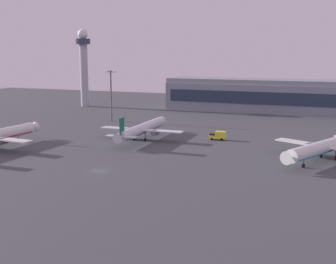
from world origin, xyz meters
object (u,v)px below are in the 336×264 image
object	(u,v)px
control_tower	(84,62)
airplane_far_stand	(326,147)
airplane_taxiway_distant	(142,129)
fuel_truck	(1,131)
catering_truck	(218,135)
apron_light_west	(111,92)

from	to	relation	value
control_tower	airplane_far_stand	world-z (taller)	control_tower
airplane_taxiway_distant	fuel_truck	xyz separation A→B (m)	(-53.52, -9.69, -2.41)
airplane_far_stand	fuel_truck	bearing A→B (deg)	25.81
airplane_far_stand	catering_truck	bearing A→B (deg)	-0.88
control_tower	airplane_taxiway_distant	size ratio (longest dim) A/B	1.10
catering_truck	apron_light_west	size ratio (longest dim) A/B	0.26
fuel_truck	apron_light_west	world-z (taller)	apron_light_west
catering_truck	apron_light_west	distance (m)	60.98
airplane_far_stand	apron_light_west	world-z (taller)	apron_light_west
airplane_taxiway_distant	apron_light_west	size ratio (longest dim) A/B	1.73
fuel_truck	catering_truck	world-z (taller)	catering_truck
airplane_taxiway_distant	airplane_far_stand	bearing A→B (deg)	-8.80
control_tower	fuel_truck	size ratio (longest dim) A/B	7.18
airplane_far_stand	catering_truck	distance (m)	40.36
catering_truck	fuel_truck	bearing A→B (deg)	98.78
catering_truck	apron_light_west	world-z (taller)	apron_light_west
airplane_taxiway_distant	fuel_truck	distance (m)	54.44
control_tower	airplane_far_stand	size ratio (longest dim) A/B	1.11
airplane_far_stand	apron_light_west	xyz separation A→B (m)	(-91.31, 41.17, 9.04)
airplane_far_stand	fuel_truck	size ratio (longest dim) A/B	6.45
airplane_taxiway_distant	apron_light_west	distance (m)	45.73
catering_truck	control_tower	bearing A→B (deg)	50.11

